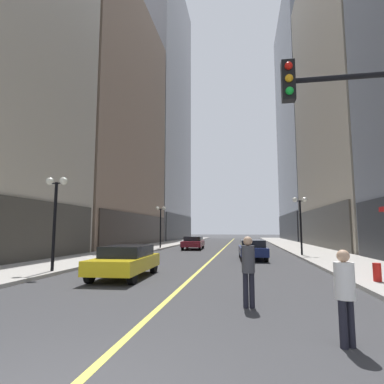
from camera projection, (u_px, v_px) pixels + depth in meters
ground_plane at (225, 247)px, 37.53m from camera, size 200.00×200.00×0.00m
sidewalk_left at (158, 246)px, 38.85m from camera, size 4.50×78.00×0.15m
sidewalk_right at (297, 247)px, 36.22m from camera, size 4.50×78.00×0.15m
lane_centre_stripe at (225, 247)px, 37.53m from camera, size 0.16×70.00×0.01m
building_left_mid at (105, 121)px, 41.46m from camera, size 10.34×24.00×32.68m
building_left_far at (145, 109)px, 68.30m from camera, size 15.83×26.00×56.37m
building_right_mid at (361, 89)px, 36.67m from camera, size 11.19×24.00×36.66m
building_right_far at (320, 119)px, 62.09m from camera, size 13.97×26.00×47.70m
car_yellow at (126, 260)px, 13.31m from camera, size 2.02×4.45×1.32m
car_navy at (252, 249)px, 21.32m from camera, size 1.92×4.73×1.32m
car_maroon at (193, 242)px, 32.53m from camera, size 2.13×4.81×1.32m
pedestrian_with_orange_bag at (248, 265)px, 8.22m from camera, size 0.39×0.39×1.82m
pedestrian_in_white_shirt at (345, 290)px, 5.46m from camera, size 0.46×0.46×1.65m
street_lamp_left_near at (56, 202)px, 14.60m from camera, size 1.06×0.36×4.43m
street_lamp_left_far at (161, 218)px, 33.08m from camera, size 1.06×0.36×4.43m
street_lamp_right_mid at (300, 213)px, 23.62m from camera, size 1.06×0.36×4.43m
fire_hydrant_right at (377, 274)px, 11.34m from camera, size 0.28×0.28×0.80m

